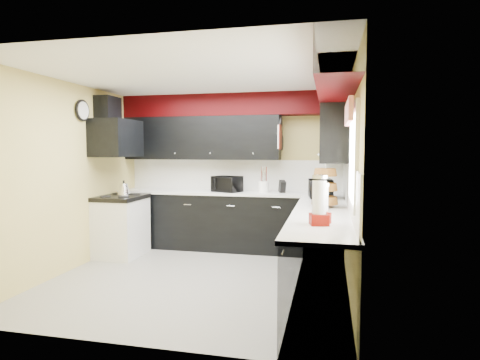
# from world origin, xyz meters

# --- Properties ---
(ground) EXTENTS (3.60, 3.60, 0.00)m
(ground) POSITION_xyz_m (0.00, 0.00, 0.00)
(ground) COLOR gray
(ground) RESTS_ON ground
(wall_back) EXTENTS (3.60, 0.06, 2.50)m
(wall_back) POSITION_xyz_m (0.00, 1.80, 1.25)
(wall_back) COLOR #E0C666
(wall_back) RESTS_ON ground
(wall_right) EXTENTS (0.06, 3.60, 2.50)m
(wall_right) POSITION_xyz_m (1.80, 0.00, 1.25)
(wall_right) COLOR #E0C666
(wall_right) RESTS_ON ground
(wall_left) EXTENTS (0.06, 3.60, 2.50)m
(wall_left) POSITION_xyz_m (-1.80, 0.00, 1.25)
(wall_left) COLOR #E0C666
(wall_left) RESTS_ON ground
(ceiling) EXTENTS (3.60, 3.60, 0.06)m
(ceiling) POSITION_xyz_m (0.00, 0.00, 2.50)
(ceiling) COLOR white
(ceiling) RESTS_ON wall_back
(cab_back) EXTENTS (3.60, 0.60, 0.90)m
(cab_back) POSITION_xyz_m (0.00, 1.50, 0.45)
(cab_back) COLOR black
(cab_back) RESTS_ON ground
(cab_right) EXTENTS (0.60, 3.00, 0.90)m
(cab_right) POSITION_xyz_m (1.50, -0.30, 0.45)
(cab_right) COLOR black
(cab_right) RESTS_ON ground
(counter_back) EXTENTS (3.62, 0.64, 0.04)m
(counter_back) POSITION_xyz_m (0.00, 1.50, 0.92)
(counter_back) COLOR white
(counter_back) RESTS_ON cab_back
(counter_right) EXTENTS (0.64, 3.02, 0.04)m
(counter_right) POSITION_xyz_m (1.50, -0.30, 0.92)
(counter_right) COLOR white
(counter_right) RESTS_ON cab_right
(splash_back) EXTENTS (3.60, 0.02, 0.50)m
(splash_back) POSITION_xyz_m (0.00, 1.79, 1.19)
(splash_back) COLOR white
(splash_back) RESTS_ON counter_back
(splash_right) EXTENTS (0.02, 3.60, 0.50)m
(splash_right) POSITION_xyz_m (1.79, 0.00, 1.19)
(splash_right) COLOR white
(splash_right) RESTS_ON counter_right
(upper_back) EXTENTS (2.60, 0.35, 0.70)m
(upper_back) POSITION_xyz_m (-0.50, 1.62, 1.80)
(upper_back) COLOR black
(upper_back) RESTS_ON wall_back
(upper_right) EXTENTS (0.35, 1.80, 0.70)m
(upper_right) POSITION_xyz_m (1.62, 0.90, 1.80)
(upper_right) COLOR black
(upper_right) RESTS_ON wall_right
(soffit_back) EXTENTS (3.60, 0.36, 0.35)m
(soffit_back) POSITION_xyz_m (0.00, 1.62, 2.33)
(soffit_back) COLOR black
(soffit_back) RESTS_ON wall_back
(soffit_right) EXTENTS (0.36, 3.24, 0.35)m
(soffit_right) POSITION_xyz_m (1.62, -0.18, 2.33)
(soffit_right) COLOR black
(soffit_right) RESTS_ON wall_right
(stove) EXTENTS (0.60, 0.75, 0.86)m
(stove) POSITION_xyz_m (-1.50, 0.75, 0.43)
(stove) COLOR white
(stove) RESTS_ON ground
(cooktop) EXTENTS (0.62, 0.77, 0.06)m
(cooktop) POSITION_xyz_m (-1.50, 0.75, 0.89)
(cooktop) COLOR black
(cooktop) RESTS_ON stove
(hood) EXTENTS (0.50, 0.78, 0.55)m
(hood) POSITION_xyz_m (-1.55, 0.75, 1.78)
(hood) COLOR black
(hood) RESTS_ON wall_left
(hood_duct) EXTENTS (0.24, 0.40, 0.40)m
(hood_duct) POSITION_xyz_m (-1.68, 0.75, 2.20)
(hood_duct) COLOR black
(hood_duct) RESTS_ON wall_left
(window) EXTENTS (0.03, 0.86, 0.96)m
(window) POSITION_xyz_m (1.79, -0.90, 1.55)
(window) COLOR white
(window) RESTS_ON wall_right
(valance) EXTENTS (0.04, 0.88, 0.20)m
(valance) POSITION_xyz_m (1.73, -0.90, 1.95)
(valance) COLOR red
(valance) RESTS_ON wall_right
(pan_top) EXTENTS (0.03, 0.22, 0.40)m
(pan_top) POSITION_xyz_m (0.82, 1.55, 2.00)
(pan_top) COLOR black
(pan_top) RESTS_ON upper_back
(pan_mid) EXTENTS (0.03, 0.28, 0.46)m
(pan_mid) POSITION_xyz_m (0.82, 1.42, 1.75)
(pan_mid) COLOR black
(pan_mid) RESTS_ON upper_back
(pan_low) EXTENTS (0.03, 0.24, 0.42)m
(pan_low) POSITION_xyz_m (0.82, 1.68, 1.72)
(pan_low) COLOR black
(pan_low) RESTS_ON upper_back
(cut_board) EXTENTS (0.03, 0.26, 0.35)m
(cut_board) POSITION_xyz_m (0.83, 1.30, 1.80)
(cut_board) COLOR white
(cut_board) RESTS_ON upper_back
(baskets) EXTENTS (0.27, 0.27, 0.50)m
(baskets) POSITION_xyz_m (1.52, 0.05, 1.18)
(baskets) COLOR brown
(baskets) RESTS_ON upper_right
(clock) EXTENTS (0.03, 0.30, 0.30)m
(clock) POSITION_xyz_m (-1.77, 0.25, 2.15)
(clock) COLOR black
(clock) RESTS_ON wall_left
(deco_plate) EXTENTS (0.03, 0.24, 0.24)m
(deco_plate) POSITION_xyz_m (1.77, -0.35, 2.25)
(deco_plate) COLOR white
(deco_plate) RESTS_ON wall_right
(toaster_oven) EXTENTS (0.54, 0.50, 0.25)m
(toaster_oven) POSITION_xyz_m (-0.03, 1.45, 1.06)
(toaster_oven) COLOR black
(toaster_oven) RESTS_ON counter_back
(microwave) EXTENTS (0.37, 0.50, 0.26)m
(microwave) POSITION_xyz_m (1.46, 0.93, 1.07)
(microwave) COLOR black
(microwave) RESTS_ON counter_right
(utensil_crock) EXTENTS (0.19, 0.19, 0.18)m
(utensil_crock) POSITION_xyz_m (0.56, 1.49, 1.03)
(utensil_crock) COLOR white
(utensil_crock) RESTS_ON counter_back
(knife_block) EXTENTS (0.12, 0.14, 0.19)m
(knife_block) POSITION_xyz_m (0.85, 1.49, 1.03)
(knife_block) COLOR black
(knife_block) RESTS_ON counter_back
(kettle) EXTENTS (0.20, 0.20, 0.17)m
(kettle) POSITION_xyz_m (-1.52, 0.89, 1.01)
(kettle) COLOR silver
(kettle) RESTS_ON cooktop
(dispenser_a) EXTENTS (0.16, 0.16, 0.33)m
(dispenser_a) POSITION_xyz_m (1.51, -1.03, 1.10)
(dispenser_a) COLOR #660100
(dispenser_a) RESTS_ON counter_right
(dispenser_b) EXTENTS (0.19, 0.19, 0.43)m
(dispenser_b) POSITION_xyz_m (1.48, -1.10, 1.16)
(dispenser_b) COLOR #580006
(dispenser_b) RESTS_ON counter_right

